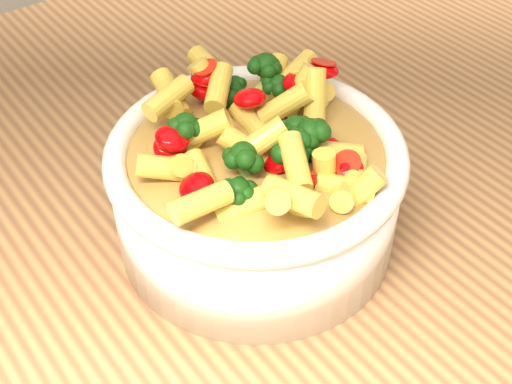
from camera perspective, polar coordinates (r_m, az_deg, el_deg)
table at (r=0.69m, az=-1.23°, el=-4.80°), size 1.20×0.80×0.90m
serving_bowl at (r=0.53m, az=-0.00°, el=0.09°), size 0.22×0.22×0.09m
pasta_salad at (r=0.50m, az=-0.00°, el=5.12°), size 0.17×0.17×0.04m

